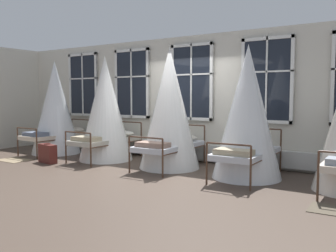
{
  "coord_description": "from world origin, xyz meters",
  "views": [
    {
      "loc": [
        4.42,
        -6.48,
        1.57
      ],
      "look_at": [
        0.01,
        0.26,
        0.92
      ],
      "focal_mm": 39.38,
      "sensor_mm": 36.0,
      "label": 1
    }
  ],
  "objects_px": {
    "cot_second": "(105,110)",
    "cot_first": "(55,109)",
    "cot_fourth": "(247,114)",
    "suitcase_dark": "(48,153)",
    "cot_third": "(170,110)"
  },
  "relations": [
    {
      "from": "cot_second",
      "to": "cot_third",
      "type": "xyz_separation_m",
      "value": [
        1.89,
        -0.0,
        0.04
      ]
    },
    {
      "from": "cot_first",
      "to": "cot_fourth",
      "type": "distance_m",
      "value": 5.57
    },
    {
      "from": "cot_first",
      "to": "cot_fourth",
      "type": "xyz_separation_m",
      "value": [
        5.57,
        -0.07,
        0.01
      ]
    },
    {
      "from": "cot_third",
      "to": "cot_fourth",
      "type": "bearing_deg",
      "value": -92.54
    },
    {
      "from": "cot_third",
      "to": "cot_first",
      "type": "bearing_deg",
      "value": 87.69
    },
    {
      "from": "cot_first",
      "to": "suitcase_dark",
      "type": "relative_size",
      "value": 4.32
    },
    {
      "from": "cot_second",
      "to": "cot_first",
      "type": "bearing_deg",
      "value": 88.9
    },
    {
      "from": "cot_first",
      "to": "cot_third",
      "type": "height_order",
      "value": "cot_third"
    },
    {
      "from": "cot_first",
      "to": "suitcase_dark",
      "type": "bearing_deg",
      "value": -136.13
    },
    {
      "from": "cot_fourth",
      "to": "cot_second",
      "type": "bearing_deg",
      "value": 88.24
    },
    {
      "from": "suitcase_dark",
      "to": "cot_second",
      "type": "bearing_deg",
      "value": 62.18
    },
    {
      "from": "cot_first",
      "to": "cot_fourth",
      "type": "relative_size",
      "value": 0.99
    },
    {
      "from": "cot_fourth",
      "to": "suitcase_dark",
      "type": "bearing_deg",
      "value": 101.64
    },
    {
      "from": "cot_fourth",
      "to": "suitcase_dark",
      "type": "relative_size",
      "value": 4.35
    },
    {
      "from": "cot_third",
      "to": "suitcase_dark",
      "type": "relative_size",
      "value": 4.49
    }
  ]
}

